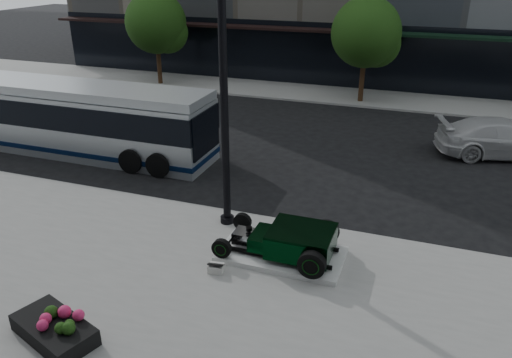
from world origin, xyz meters
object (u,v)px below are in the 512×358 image
(white_sedan, at_px, (503,138))
(hot_rod, at_px, (294,241))
(lamppost, at_px, (224,112))
(flower_planter, at_px, (54,329))
(transit_bus, at_px, (76,118))

(white_sedan, bearing_deg, hot_rod, 134.98)
(lamppost, bearing_deg, flower_planter, -104.34)
(lamppost, height_order, transit_bus, lamppost)
(hot_rod, bearing_deg, white_sedan, 60.52)
(lamppost, relative_size, white_sedan, 1.43)
(lamppost, xyz_separation_m, white_sedan, (8.56, 9.40, -2.90))
(lamppost, bearing_deg, transit_bus, 155.37)
(hot_rod, distance_m, lamppost, 4.11)
(white_sedan, bearing_deg, flower_planter, 131.25)
(lamppost, xyz_separation_m, transit_bus, (-8.50, 3.90, -2.20))
(flower_planter, height_order, white_sedan, white_sedan)
(transit_bus, relative_size, white_sedan, 2.25)
(hot_rod, bearing_deg, lamppost, 152.20)
(lamppost, relative_size, flower_planter, 3.52)
(hot_rod, relative_size, flower_planter, 1.47)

